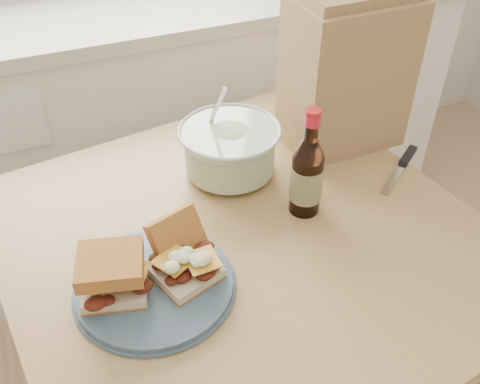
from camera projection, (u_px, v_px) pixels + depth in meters
name	position (u px, v px, depth m)	size (l,w,h in m)	color
cabinet_run	(116.00, 131.00, 1.94)	(2.50, 0.64, 0.94)	silver
dining_table	(244.00, 272.00, 1.16)	(1.05, 1.05, 0.77)	tan
plate	(155.00, 285.00, 0.97)	(0.29, 0.29, 0.02)	#405567
sandwich_left	(112.00, 274.00, 0.92)	(0.13, 0.13, 0.08)	beige
sandwich_right	(183.00, 257.00, 0.97)	(0.13, 0.18, 0.09)	beige
coleslaw_bowl	(230.00, 151.00, 1.21)	(0.23, 0.23, 0.23)	silver
beer_bottle	(307.00, 175.00, 1.09)	(0.07, 0.07, 0.24)	black
knife	(404.00, 161.00, 1.27)	(0.18, 0.13, 0.01)	silver
paper_bag	(346.00, 75.00, 1.25)	(0.27, 0.18, 0.36)	#A0744D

